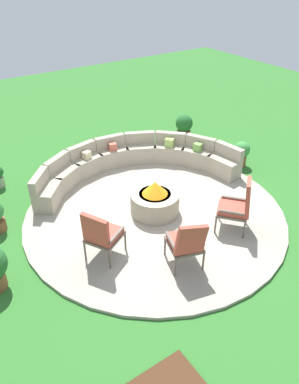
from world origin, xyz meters
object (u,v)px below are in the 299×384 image
at_px(potted_plant_1, 242,152).
at_px(potted_plant_2, 184,126).
at_px(curved_stone_bench, 133,162).
at_px(lounge_chair_front_right, 187,242).
at_px(lounge_chair_back_left, 238,205).
at_px(lounge_chair_front_left, 101,234).
at_px(fire_pit, 155,200).

relative_size(potted_plant_1, potted_plant_2, 0.88).
bearing_deg(curved_stone_bench, lounge_chair_front_right, -106.24).
xyz_separation_m(potted_plant_1, potted_plant_2, (-0.22, 2.12, 0.03)).
relative_size(lounge_chair_back_left, potted_plant_1, 1.71).
bearing_deg(lounge_chair_front_left, potted_plant_1, 74.19).
xyz_separation_m(lounge_chair_back_left, potted_plant_1, (2.08, 1.89, -0.25)).
bearing_deg(curved_stone_bench, lounge_chair_back_left, -80.22).
bearing_deg(lounge_chair_front_right, curved_stone_bench, 91.32).
xyz_separation_m(fire_pit, potted_plant_1, (3.09, 0.53, 0.03)).
height_order(lounge_chair_front_left, potted_plant_2, lounge_chair_front_left).
distance_m(lounge_chair_front_right, potted_plant_1, 4.17).
bearing_deg(lounge_chair_front_right, potted_plant_2, 69.44).
height_order(fire_pit, lounge_chair_front_left, lounge_chair_front_left).
relative_size(curved_stone_bench, potted_plant_2, 6.30).
distance_m(potted_plant_1, potted_plant_2, 2.13).
bearing_deg(lounge_chair_front_left, lounge_chair_back_left, 44.41).
bearing_deg(potted_plant_1, curved_stone_bench, 156.19).
xyz_separation_m(fire_pit, lounge_chair_front_right, (-0.47, -1.62, 0.24)).
relative_size(lounge_chair_front_right, potted_plant_2, 1.36).
relative_size(curved_stone_bench, potted_plant_1, 7.17).
bearing_deg(lounge_chair_front_right, fire_pit, 91.40).
height_order(lounge_chair_front_right, lounge_chair_back_left, lounge_chair_back_left).
xyz_separation_m(curved_stone_bench, lounge_chair_front_right, (-0.96, -3.30, 0.23)).
bearing_deg(fire_pit, lounge_chair_front_right, -106.16).
bearing_deg(curved_stone_bench, fire_pit, -106.32).
xyz_separation_m(curved_stone_bench, potted_plant_1, (2.60, -1.15, 0.01)).
distance_m(curved_stone_bench, potted_plant_1, 2.85).
bearing_deg(potted_plant_2, potted_plant_1, -84.19).
bearing_deg(lounge_chair_back_left, lounge_chair_front_left, 123.86).
distance_m(lounge_chair_back_left, potted_plant_1, 2.82).
relative_size(lounge_chair_front_right, potted_plant_1, 1.54).
height_order(lounge_chair_front_right, potted_plant_1, lounge_chair_front_right).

